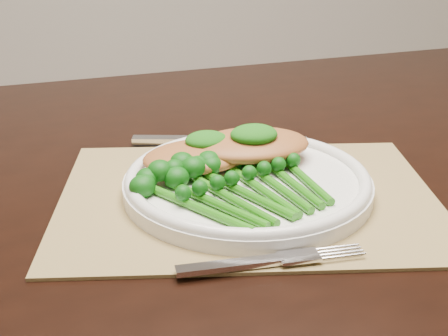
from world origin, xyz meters
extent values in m
cube|color=black|center=(-0.05, 0.05, 0.73)|extent=(1.69, 1.07, 0.04)
cube|color=olive|center=(-0.08, -0.05, 0.75)|extent=(0.45, 0.36, 0.00)
cylinder|color=white|center=(-0.08, -0.04, 0.76)|extent=(0.27, 0.27, 0.02)
torus|color=white|center=(-0.08, -0.04, 0.77)|extent=(0.27, 0.27, 0.01)
cube|color=silver|center=(-0.14, 0.12, 0.76)|extent=(0.09, 0.04, 0.01)
cube|color=silver|center=(-0.03, 0.10, 0.76)|extent=(0.14, 0.05, 0.00)
cube|color=silver|center=(-0.13, -0.19, 0.76)|extent=(0.10, 0.01, 0.01)
ellipsoid|color=#AA6531|center=(-0.12, 0.00, 0.78)|extent=(0.14, 0.11, 0.03)
ellipsoid|color=#AA6531|center=(-0.06, 0.01, 0.79)|extent=(0.14, 0.10, 0.03)
ellipsoid|color=#0E4B0A|center=(-0.11, 0.01, 0.80)|extent=(0.05, 0.04, 0.02)
ellipsoid|color=#0E4B0A|center=(-0.06, 0.00, 0.81)|extent=(0.05, 0.05, 0.02)
camera|label=1|loc=(-0.23, -0.64, 1.05)|focal=50.00mm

